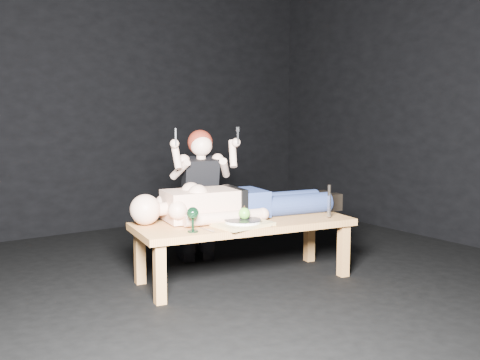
# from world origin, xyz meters

# --- Properties ---
(ground) EXTENTS (5.00, 5.00, 0.00)m
(ground) POSITION_xyz_m (0.00, 0.00, 0.00)
(ground) COLOR black
(ground) RESTS_ON ground
(back_wall) EXTENTS (5.00, 0.00, 5.00)m
(back_wall) POSITION_xyz_m (0.00, 2.50, 1.50)
(back_wall) COLOR black
(back_wall) RESTS_ON ground
(table) EXTENTS (1.70, 0.87, 0.45)m
(table) POSITION_xyz_m (0.15, 0.18, 0.23)
(table) COLOR #CA8E47
(table) RESTS_ON ground
(lying_man) EXTENTS (1.79, 0.80, 0.28)m
(lying_man) POSITION_xyz_m (0.23, 0.32, 0.59)
(lying_man) COLOR tan
(lying_man) RESTS_ON table
(kneeling_woman) EXTENTS (0.77, 0.82, 1.14)m
(kneeling_woman) POSITION_xyz_m (0.14, 0.82, 0.57)
(kneeling_woman) COLOR black
(kneeling_woman) RESTS_ON ground
(serving_tray) EXTENTS (0.40, 0.30, 0.02)m
(serving_tray) POSITION_xyz_m (0.04, 0.03, 0.46)
(serving_tray) COLOR tan
(serving_tray) RESTS_ON table
(plate) EXTENTS (0.27, 0.27, 0.02)m
(plate) POSITION_xyz_m (0.04, 0.03, 0.48)
(plate) COLOR white
(plate) RESTS_ON serving_tray
(apple) EXTENTS (0.08, 0.08, 0.08)m
(apple) POSITION_xyz_m (0.06, 0.04, 0.53)
(apple) COLOR #4FA829
(apple) RESTS_ON plate
(goblet) EXTENTS (0.10, 0.10, 0.17)m
(goblet) POSITION_xyz_m (-0.35, 0.06, 0.54)
(goblet) COLOR black
(goblet) RESTS_ON table
(fork_flat) EXTENTS (0.02, 0.17, 0.01)m
(fork_flat) POSITION_xyz_m (-0.24, 0.05, 0.45)
(fork_flat) COLOR #B2B2B7
(fork_flat) RESTS_ON table
(knife_flat) EXTENTS (0.02, 0.17, 0.01)m
(knife_flat) POSITION_xyz_m (0.19, -0.02, 0.45)
(knife_flat) COLOR #B2B2B7
(knife_flat) RESTS_ON table
(spoon_flat) EXTENTS (0.11, 0.15, 0.01)m
(spoon_flat) POSITION_xyz_m (0.17, 0.07, 0.45)
(spoon_flat) COLOR #B2B2B7
(spoon_flat) RESTS_ON table
(carving_knife) EXTENTS (0.04, 0.04, 0.26)m
(carving_knife) POSITION_xyz_m (0.75, -0.10, 0.58)
(carving_knife) COLOR #B2B2B7
(carving_knife) RESTS_ON table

